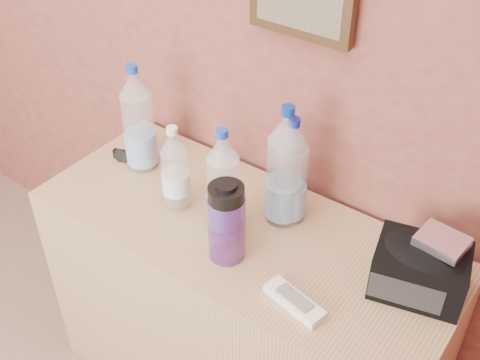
# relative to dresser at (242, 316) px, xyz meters

# --- Properties ---
(dresser) EXTENTS (1.25, 0.52, 0.78)m
(dresser) POSITION_rel_dresser_xyz_m (0.00, 0.00, 0.00)
(dresser) COLOR #A6825A
(dresser) RESTS_ON ground
(pet_large_a) EXTENTS (0.10, 0.10, 0.36)m
(pet_large_a) POSITION_rel_dresser_xyz_m (-0.44, 0.06, 0.55)
(pet_large_a) COLOR silver
(pet_large_a) RESTS_ON dresser
(pet_large_b) EXTENTS (0.09, 0.09, 0.34)m
(pet_large_b) POSITION_rel_dresser_xyz_m (0.08, 0.12, 0.54)
(pet_large_b) COLOR white
(pet_large_b) RESTS_ON dresser
(pet_large_c) EXTENTS (0.10, 0.10, 0.37)m
(pet_large_c) POSITION_rel_dresser_xyz_m (0.07, 0.11, 0.56)
(pet_large_c) COLOR white
(pet_large_c) RESTS_ON dresser
(pet_large_d) EXTENTS (0.09, 0.09, 0.33)m
(pet_large_d) POSITION_rel_dresser_xyz_m (-0.05, -0.02, 0.54)
(pet_large_d) COLOR silver
(pet_large_d) RESTS_ON dresser
(pet_small) EXTENTS (0.08, 0.08, 0.27)m
(pet_small) POSITION_rel_dresser_xyz_m (-0.22, -0.03, 0.51)
(pet_small) COLOR white
(pet_small) RESTS_ON dresser
(nalgene_bottle) EXTENTS (0.10, 0.10, 0.24)m
(nalgene_bottle) POSITION_rel_dresser_xyz_m (0.03, -0.11, 0.51)
(nalgene_bottle) COLOR #552083
(nalgene_bottle) RESTS_ON dresser
(sunglasses) EXTENTS (0.13, 0.08, 0.03)m
(sunglasses) POSITION_rel_dresser_xyz_m (-0.49, 0.05, 0.41)
(sunglasses) COLOR black
(sunglasses) RESTS_ON dresser
(ac_remote) EXTENTS (0.18, 0.09, 0.02)m
(ac_remote) POSITION_rel_dresser_xyz_m (0.27, -0.15, 0.40)
(ac_remote) COLOR silver
(ac_remote) RESTS_ON dresser
(toiletry_bag) EXTENTS (0.26, 0.21, 0.15)m
(toiletry_bag) POSITION_rel_dresser_xyz_m (0.49, 0.07, 0.47)
(toiletry_bag) COLOR black
(toiletry_bag) RESTS_ON dresser
(foil_packet) EXTENTS (0.12, 0.11, 0.02)m
(foil_packet) POSITION_rel_dresser_xyz_m (0.52, 0.10, 0.55)
(foil_packet) COLOR silver
(foil_packet) RESTS_ON toiletry_bag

